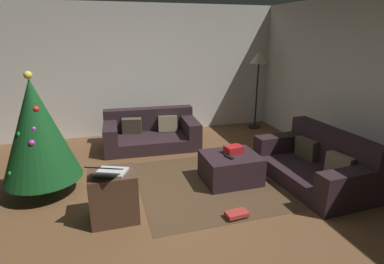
{
  "coord_description": "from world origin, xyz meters",
  "views": [
    {
      "loc": [
        -0.62,
        -3.28,
        2.05
      ],
      "look_at": [
        0.54,
        0.56,
        0.75
      ],
      "focal_mm": 28.82,
      "sensor_mm": 36.0,
      "label": 1
    }
  ],
  "objects_px": {
    "christmas_tree": "(37,131)",
    "side_table": "(114,196)",
    "gift_box": "(234,150)",
    "book_stack": "(237,214)",
    "couch_left": "(151,132)",
    "tv_remote": "(229,157)",
    "ottoman": "(230,168)",
    "corner_lamp": "(259,64)",
    "couch_right": "(318,164)",
    "laptop": "(109,170)"
  },
  "relations": [
    {
      "from": "gift_box",
      "to": "book_stack",
      "type": "relative_size",
      "value": 0.9
    },
    {
      "from": "christmas_tree",
      "to": "side_table",
      "type": "bearing_deg",
      "value": -46.15
    },
    {
      "from": "couch_left",
      "to": "laptop",
      "type": "relative_size",
      "value": 3.47
    },
    {
      "from": "couch_right",
      "to": "gift_box",
      "type": "relative_size",
      "value": 6.95
    },
    {
      "from": "book_stack",
      "to": "gift_box",
      "type": "bearing_deg",
      "value": 69.01
    },
    {
      "from": "gift_box",
      "to": "laptop",
      "type": "height_order",
      "value": "laptop"
    },
    {
      "from": "tv_remote",
      "to": "corner_lamp",
      "type": "bearing_deg",
      "value": 38.9
    },
    {
      "from": "couch_right",
      "to": "side_table",
      "type": "bearing_deg",
      "value": 90.16
    },
    {
      "from": "couch_right",
      "to": "laptop",
      "type": "distance_m",
      "value": 2.89
    },
    {
      "from": "couch_left",
      "to": "tv_remote",
      "type": "bearing_deg",
      "value": 115.24
    },
    {
      "from": "christmas_tree",
      "to": "side_table",
      "type": "relative_size",
      "value": 2.79
    },
    {
      "from": "couch_left",
      "to": "tv_remote",
      "type": "relative_size",
      "value": 10.96
    },
    {
      "from": "ottoman",
      "to": "gift_box",
      "type": "xyz_separation_m",
      "value": [
        0.06,
        0.06,
        0.25
      ]
    },
    {
      "from": "tv_remote",
      "to": "corner_lamp",
      "type": "relative_size",
      "value": 0.1
    },
    {
      "from": "gift_box",
      "to": "book_stack",
      "type": "distance_m",
      "value": 1.09
    },
    {
      "from": "gift_box",
      "to": "ottoman",
      "type": "bearing_deg",
      "value": -137.9
    },
    {
      "from": "christmas_tree",
      "to": "couch_right",
      "type": "bearing_deg",
      "value": -11.75
    },
    {
      "from": "ottoman",
      "to": "side_table",
      "type": "relative_size",
      "value": 1.34
    },
    {
      "from": "corner_lamp",
      "to": "couch_left",
      "type": "bearing_deg",
      "value": -169.61
    },
    {
      "from": "laptop",
      "to": "couch_right",
      "type": "bearing_deg",
      "value": 3.53
    },
    {
      "from": "side_table",
      "to": "laptop",
      "type": "height_order",
      "value": "laptop"
    },
    {
      "from": "couch_left",
      "to": "gift_box",
      "type": "height_order",
      "value": "couch_left"
    },
    {
      "from": "ottoman",
      "to": "side_table",
      "type": "height_order",
      "value": "side_table"
    },
    {
      "from": "tv_remote",
      "to": "christmas_tree",
      "type": "height_order",
      "value": "christmas_tree"
    },
    {
      "from": "couch_right",
      "to": "gift_box",
      "type": "xyz_separation_m",
      "value": [
        -1.12,
        0.44,
        0.18
      ]
    },
    {
      "from": "corner_lamp",
      "to": "tv_remote",
      "type": "bearing_deg",
      "value": -125.09
    },
    {
      "from": "couch_left",
      "to": "couch_right",
      "type": "xyz_separation_m",
      "value": [
        2.03,
        -2.2,
        0.02
      ]
    },
    {
      "from": "christmas_tree",
      "to": "tv_remote",
      "type": "bearing_deg",
      "value": -11.02
    },
    {
      "from": "ottoman",
      "to": "book_stack",
      "type": "distance_m",
      "value": 0.95
    },
    {
      "from": "gift_box",
      "to": "side_table",
      "type": "relative_size",
      "value": 0.42
    },
    {
      "from": "tv_remote",
      "to": "laptop",
      "type": "height_order",
      "value": "laptop"
    },
    {
      "from": "book_stack",
      "to": "ottoman",
      "type": "bearing_deg",
      "value": 71.37
    },
    {
      "from": "side_table",
      "to": "couch_right",
      "type": "bearing_deg",
      "value": 2.36
    },
    {
      "from": "ottoman",
      "to": "gift_box",
      "type": "distance_m",
      "value": 0.27
    },
    {
      "from": "laptop",
      "to": "christmas_tree",
      "type": "bearing_deg",
      "value": 131.09
    },
    {
      "from": "gift_box",
      "to": "couch_left",
      "type": "bearing_deg",
      "value": 117.17
    },
    {
      "from": "gift_box",
      "to": "couch_right",
      "type": "bearing_deg",
      "value": -21.28
    },
    {
      "from": "ottoman",
      "to": "laptop",
      "type": "relative_size",
      "value": 1.53
    },
    {
      "from": "couch_right",
      "to": "gift_box",
      "type": "bearing_deg",
      "value": 66.51
    },
    {
      "from": "gift_box",
      "to": "book_stack",
      "type": "height_order",
      "value": "gift_box"
    },
    {
      "from": "couch_right",
      "to": "tv_remote",
      "type": "relative_size",
      "value": 10.54
    },
    {
      "from": "ottoman",
      "to": "christmas_tree",
      "type": "height_order",
      "value": "christmas_tree"
    },
    {
      "from": "couch_right",
      "to": "corner_lamp",
      "type": "height_order",
      "value": "corner_lamp"
    },
    {
      "from": "couch_left",
      "to": "christmas_tree",
      "type": "bearing_deg",
      "value": 44.03
    },
    {
      "from": "couch_left",
      "to": "side_table",
      "type": "height_order",
      "value": "couch_left"
    },
    {
      "from": "ottoman",
      "to": "christmas_tree",
      "type": "distance_m",
      "value": 2.62
    },
    {
      "from": "christmas_tree",
      "to": "side_table",
      "type": "height_order",
      "value": "christmas_tree"
    },
    {
      "from": "corner_lamp",
      "to": "couch_right",
      "type": "bearing_deg",
      "value": -98.65
    },
    {
      "from": "couch_right",
      "to": "corner_lamp",
      "type": "distance_m",
      "value": 2.91
    },
    {
      "from": "christmas_tree",
      "to": "corner_lamp",
      "type": "height_order",
      "value": "corner_lamp"
    }
  ]
}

